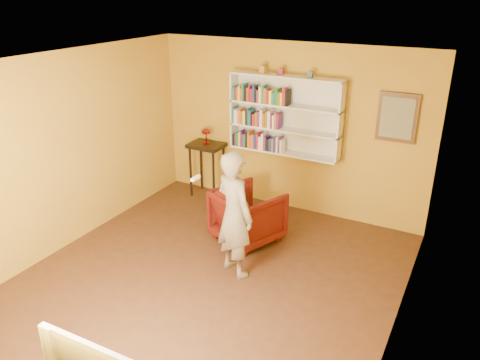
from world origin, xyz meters
The scene contains 14 objects.
room_shell centered at (0.00, 0.00, 1.02)m, with size 5.30×5.80×2.88m.
bookshelf centered at (0.00, 2.41, 1.59)m, with size 1.80×0.29×1.23m.
books_row_lower centered at (-0.42, 2.31, 1.13)m, with size 0.87×0.19×0.27m.
books_row_middle centered at (-0.45, 2.30, 1.51)m, with size 0.80×0.19×0.27m.
books_row_upper centered at (-0.38, 2.30, 1.89)m, with size 0.93×0.19×0.27m.
ornament_left centered at (-0.39, 2.35, 2.27)m, with size 0.09×0.09×0.12m, color #BB8735.
ornament_centre centered at (-0.08, 2.35, 2.27)m, with size 0.07×0.07×0.10m, color maroon.
ornament_right centered at (0.38, 2.35, 2.26)m, with size 0.07×0.07×0.10m, color #41596D.
framed_painting centered at (1.65, 2.46, 1.75)m, with size 0.55×0.05×0.70m.
console_table centered at (-1.39, 2.25, 0.79)m, with size 0.58×0.45×0.96m.
ruby_lustre centered at (-1.39, 2.25, 1.14)m, with size 0.16×0.16×0.26m.
armchair centered at (-0.03, 1.18, 0.39)m, with size 0.84×0.86×0.78m, color #400604.
person centered at (0.20, 0.36, 0.83)m, with size 0.61×0.40×1.66m, color #7A6A59.
game_remote centered at (-0.14, 0.03, 1.37)m, with size 0.04×0.15×0.04m, color white.
Camera 1 is at (2.71, -4.18, 3.48)m, focal length 35.00 mm.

